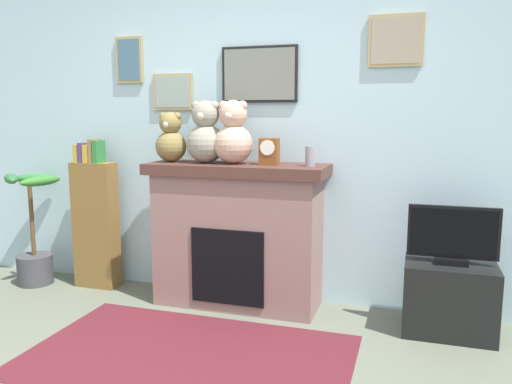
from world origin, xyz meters
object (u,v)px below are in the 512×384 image
fireplace (238,234)px  bookshelf (95,220)px  teddy_bear_cream (233,135)px  tv_stand (449,298)px  television (453,236)px  candle_jar (310,156)px  teddy_bear_brown (171,139)px  mantel_clock (269,151)px  teddy_bear_grey (206,135)px  potted_plant (33,243)px

fireplace → bookshelf: (-1.26, 0.03, 0.02)m
teddy_bear_cream → fireplace: bearing=36.7°
tv_stand → television: bearing=-90.0°
television → teddy_bear_cream: teddy_bear_cream is taller
fireplace → candle_jar: (0.55, -0.02, 0.60)m
fireplace → tv_stand: (1.50, -0.07, -0.31)m
television → bookshelf: bearing=177.9°
tv_stand → teddy_bear_brown: 2.27m
mantel_clock → teddy_bear_grey: 0.50m
bookshelf → fireplace: bearing=-1.2°
teddy_bear_grey → mantel_clock: bearing=-0.1°
candle_jar → teddy_bear_cream: 0.59m
bookshelf → teddy_bear_cream: bearing=-2.1°
potted_plant → teddy_bear_brown: (1.28, 0.06, 0.89)m
candle_jar → teddy_bear_grey: 0.80m
mantel_clock → teddy_bear_grey: (-0.49, 0.00, 0.11)m
bookshelf → teddy_bear_cream: teddy_bear_cream is taller
tv_stand → teddy_bear_grey: teddy_bear_grey is taller
fireplace → tv_stand: fireplace is taller
television → teddy_bear_brown: 2.12m
tv_stand → teddy_bear_cream: (-1.53, 0.05, 1.05)m
fireplace → mantel_clock: (0.25, -0.02, 0.63)m
fireplace → mantel_clock: 0.68m
bookshelf → teddy_bear_cream: size_ratio=2.68×
mantel_clock → teddy_bear_brown: teddy_bear_brown is taller
bookshelf → television: (2.76, -0.10, 0.09)m
teddy_bear_brown → teddy_bear_grey: teddy_bear_grey is taller
potted_plant → fireplace: bearing=2.5°
candle_jar → mantel_clock: mantel_clock is taller
candle_jar → television: bearing=-3.4°
bookshelf → television: size_ratio=2.19×
tv_stand → teddy_bear_grey: bearing=178.2°
potted_plant → teddy_bear_brown: size_ratio=2.53×
tv_stand → mantel_clock: 1.57m
potted_plant → candle_jar: (2.36, 0.06, 0.79)m
fireplace → mantel_clock: mantel_clock is taller
teddy_bear_brown → teddy_bear_grey: (0.29, -0.00, 0.04)m
candle_jar → teddy_bear_grey: size_ratio=0.30×
tv_stand → teddy_bear_cream: teddy_bear_cream is taller
bookshelf → teddy_bear_grey: bearing=-2.5°
fireplace → bookshelf: bearing=178.8°
candle_jar → teddy_bear_cream: (-0.57, -0.00, 0.14)m
teddy_bear_grey → candle_jar: bearing=0.0°
teddy_bear_brown → teddy_bear_cream: teddy_bear_cream is taller
potted_plant → television: 3.33m
teddy_bear_grey → tv_stand: bearing=-1.8°
tv_stand → candle_jar: candle_jar is taller
teddy_bear_brown → potted_plant: bearing=-177.2°
teddy_bear_brown → fireplace: bearing=2.0°
bookshelf → teddy_bear_brown: bearing=-3.5°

